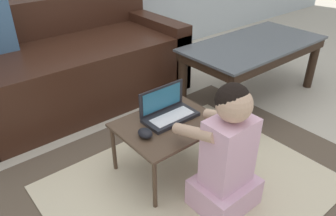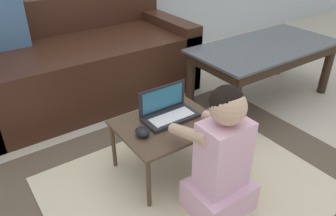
# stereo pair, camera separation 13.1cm
# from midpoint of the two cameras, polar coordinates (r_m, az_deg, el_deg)

# --- Properties ---
(ground_plane) EXTENTS (16.00, 16.00, 0.00)m
(ground_plane) POSITION_cam_midpoint_polar(r_m,az_deg,el_deg) (2.05, -0.59, -9.21)
(ground_plane) COLOR beige
(area_rug) EXTENTS (2.01, 1.62, 0.01)m
(area_rug) POSITION_cam_midpoint_polar(r_m,az_deg,el_deg) (1.88, 2.01, -13.42)
(area_rug) COLOR brown
(area_rug) RESTS_ON ground_plane
(couch) EXTENTS (1.75, 0.86, 0.84)m
(couch) POSITION_cam_midpoint_polar(r_m,az_deg,el_deg) (2.72, -18.29, 6.86)
(couch) COLOR #381E14
(couch) RESTS_ON ground_plane
(coffee_table) EXTENTS (1.17, 0.59, 0.46)m
(coffee_table) POSITION_cam_midpoint_polar(r_m,az_deg,el_deg) (2.69, 13.31, 9.63)
(coffee_table) COLOR #4C5156
(coffee_table) RESTS_ON ground_plane
(laptop_desk) EXTENTS (0.55, 0.43, 0.32)m
(laptop_desk) POSITION_cam_midpoint_polar(r_m,az_deg,el_deg) (1.82, -1.98, -3.58)
(laptop_desk) COLOR #4C3828
(laptop_desk) RESTS_ON ground_plane
(laptop) EXTENTS (0.31, 0.16, 0.17)m
(laptop) POSITION_cam_midpoint_polar(r_m,az_deg,el_deg) (1.84, -1.97, -0.84)
(laptop) COLOR #232328
(laptop) RESTS_ON laptop_desk
(computer_mouse) EXTENTS (0.07, 0.09, 0.04)m
(computer_mouse) POSITION_cam_midpoint_polar(r_m,az_deg,el_deg) (1.70, -6.22, -4.43)
(computer_mouse) COLOR black
(computer_mouse) RESTS_ON laptop_desk
(person_seated) EXTENTS (0.31, 0.39, 0.70)m
(person_seated) POSITION_cam_midpoint_polar(r_m,az_deg,el_deg) (1.60, 7.91, -8.27)
(person_seated) COLOR #E5B2CC
(person_seated) RESTS_ON ground_plane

